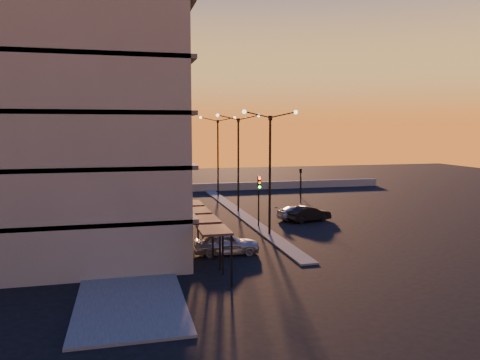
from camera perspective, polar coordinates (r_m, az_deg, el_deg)
name	(u,v)px	position (r m, az deg, el deg)	size (l,w,h in m)	color
ground	(269,236)	(35.97, 3.61, -6.77)	(120.00, 120.00, 0.00)	black
sidewalk_west	(128,231)	(38.26, -13.54, -6.05)	(5.00, 40.00, 0.12)	#4B4B49
median	(238,212)	(45.39, -0.21, -3.92)	(1.20, 36.00, 0.12)	#4B4B49
parapet	(224,187)	(61.19, -1.95, -0.82)	(44.00, 0.50, 1.00)	slate
building	(69,71)	(33.79, -20.10, 12.34)	(14.35, 17.08, 25.00)	slate
streetlamp_near	(270,162)	(35.12, 3.67, 2.14)	(4.32, 0.32, 9.51)	black
streetlamp_mid	(238,155)	(44.73, -0.21, 3.07)	(4.32, 0.32, 9.51)	black
streetlamp_far	(218,150)	(54.49, -2.71, 3.66)	(4.32, 0.32, 9.51)	black
traffic_light_main	(259,193)	(38.14, 2.34, -1.60)	(0.28, 0.44, 4.25)	black
signal_east_a	(301,185)	(51.29, 7.44, -0.66)	(0.13, 0.16, 3.60)	black
signal_east_b	(301,171)	(55.41, 7.39, 1.08)	(0.42, 1.99, 3.60)	black
car_hatchback	(227,243)	(30.63, -1.65, -7.70)	(1.72, 4.28, 1.46)	#9FA1A6
car_sedan	(309,214)	(41.59, 8.37, -4.09)	(1.41, 4.05, 1.33)	black
car_wagon	(300,213)	(42.09, 7.35, -4.01)	(1.74, 4.27, 1.24)	gray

